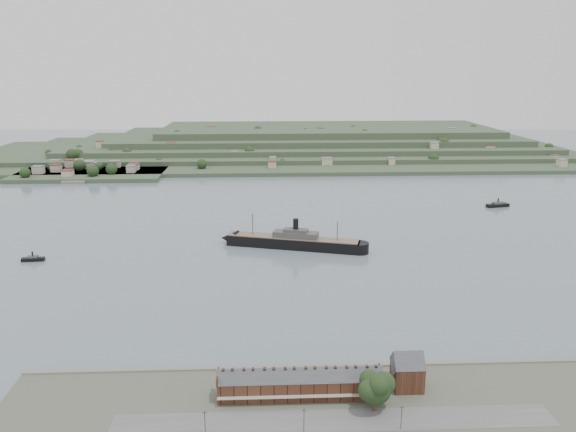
{
  "coord_description": "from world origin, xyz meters",
  "views": [
    {
      "loc": [
        -21.42,
        -335.33,
        110.45
      ],
      "look_at": [
        -5.27,
        30.0,
        12.12
      ],
      "focal_mm": 35.0,
      "sensor_mm": 36.0,
      "label": 1
    }
  ],
  "objects_px": {
    "tugboat": "(33,259)",
    "fig_tree": "(376,388)",
    "terrace_row": "(300,384)",
    "gabled_building": "(407,371)",
    "steamship": "(289,241)"
  },
  "relations": [
    {
      "from": "steamship",
      "to": "tugboat",
      "type": "bearing_deg",
      "value": -173.04
    },
    {
      "from": "gabled_building",
      "to": "steamship",
      "type": "height_order",
      "value": "steamship"
    },
    {
      "from": "gabled_building",
      "to": "steamship",
      "type": "distance_m",
      "value": 166.14
    },
    {
      "from": "gabled_building",
      "to": "steamship",
      "type": "xyz_separation_m",
      "value": [
        -33.32,
        162.71,
        -3.99
      ]
    },
    {
      "from": "gabled_building",
      "to": "steamship",
      "type": "bearing_deg",
      "value": 101.57
    },
    {
      "from": "tugboat",
      "to": "fig_tree",
      "type": "xyz_separation_m",
      "value": [
        170.51,
        -157.86,
        9.21
      ]
    },
    {
      "from": "terrace_row",
      "to": "gabled_building",
      "type": "distance_m",
      "value": 37.74
    },
    {
      "from": "gabled_building",
      "to": "terrace_row",
      "type": "bearing_deg",
      "value": -173.88
    },
    {
      "from": "gabled_building",
      "to": "fig_tree",
      "type": "bearing_deg",
      "value": -134.94
    },
    {
      "from": "terrace_row",
      "to": "tugboat",
      "type": "distance_m",
      "value": 208.57
    },
    {
      "from": "terrace_row",
      "to": "gabled_building",
      "type": "xyz_separation_m",
      "value": [
        37.5,
        4.02,
        1.34
      ]
    },
    {
      "from": "terrace_row",
      "to": "steamship",
      "type": "relative_size",
      "value": 0.6
    },
    {
      "from": "terrace_row",
      "to": "steamship",
      "type": "xyz_separation_m",
      "value": [
        4.18,
        166.73,
        -2.64
      ]
    },
    {
      "from": "gabled_building",
      "to": "fig_tree",
      "type": "xyz_separation_m",
      "value": [
        -13.53,
        -13.55,
        2.44
      ]
    },
    {
      "from": "tugboat",
      "to": "fig_tree",
      "type": "distance_m",
      "value": 232.55
    }
  ]
}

